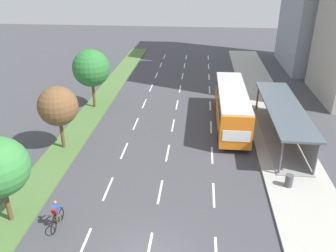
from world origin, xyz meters
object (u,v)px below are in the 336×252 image
object	(u,v)px
cyclist	(56,215)
median_tree_third	(91,68)
bus	(232,104)
median_tree_second	(58,106)
trash_bin	(289,181)
bus_shelter	(286,119)

from	to	relation	value
cyclist	median_tree_third	world-z (taller)	median_tree_third
bus	median_tree_second	world-z (taller)	median_tree_second
median_tree_second	trash_bin	bearing A→B (deg)	-12.69
median_tree_second	bus	bearing A→B (deg)	23.05
bus	trash_bin	size ratio (longest dim) A/B	13.28
cyclist	trash_bin	distance (m)	14.75
cyclist	trash_bin	size ratio (longest dim) A/B	2.14
bus_shelter	trash_bin	world-z (taller)	bus_shelter
median_tree_second	median_tree_third	bearing A→B (deg)	90.01
trash_bin	median_tree_second	bearing A→B (deg)	167.31
bus_shelter	trash_bin	distance (m)	7.33
median_tree_third	bus	bearing A→B (deg)	-11.59
cyclist	median_tree_second	distance (m)	9.76
bus	median_tree_third	xyz separation A→B (m)	(-13.69, 2.81, 2.11)
median_tree_second	trash_bin	distance (m)	17.59
bus	median_tree_third	size ratio (longest dim) A/B	1.91
median_tree_second	trash_bin	world-z (taller)	median_tree_second
bus_shelter	cyclist	distance (m)	19.30
bus_shelter	median_tree_third	bearing A→B (deg)	163.57
median_tree_third	trash_bin	bearing A→B (deg)	-36.36
bus_shelter	median_tree_second	xyz separation A→B (m)	(-17.97, -3.33, 1.80)
median_tree_second	median_tree_third	distance (m)	8.65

